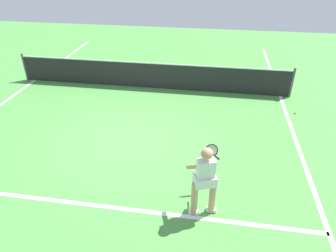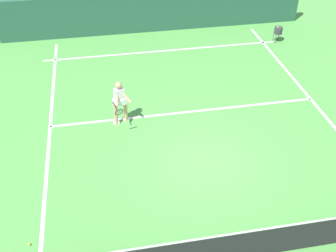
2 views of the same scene
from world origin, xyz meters
name	(u,v)px [view 2 (image 2 of 2)]	position (x,y,z in m)	size (l,w,h in m)	color
ground_plane	(206,162)	(0.00, 0.00, 0.00)	(25.70, 25.70, 0.00)	#4C9342
court_back_wall	(155,12)	(0.00, -9.59, 0.94)	(14.26, 0.24, 1.89)	#23513D
baseline_marking	(163,51)	(0.00, -7.39, 0.00)	(10.26, 0.10, 0.01)	white
service_line_marking	(187,112)	(0.00, -2.61, 0.00)	(9.26, 0.10, 0.01)	white
sideline_right_marking	(46,182)	(4.63, 0.00, 0.00)	(0.10, 17.77, 0.01)	white
court_net	(245,245)	(0.00, 3.39, 0.49)	(9.94, 0.08, 1.05)	#4C4C51
tennis_player	(120,101)	(2.28, -2.42, 0.85)	(0.66, 1.09, 1.55)	tan
tennis_ball_near	(29,244)	(4.90, 2.12, 0.03)	(0.07, 0.07, 0.07)	#D1E533
ball_hopper	(278,30)	(-5.28, -7.37, 0.55)	(0.36, 0.36, 0.74)	#333338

